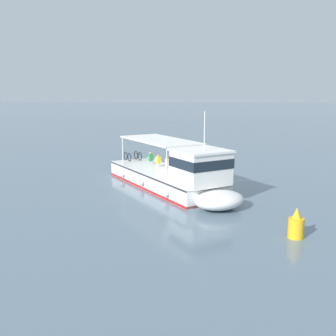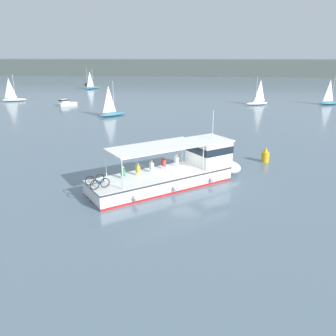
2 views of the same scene
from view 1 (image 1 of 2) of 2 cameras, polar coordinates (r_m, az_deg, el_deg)
The scene contains 3 objects.
ground_plane at distance 25.18m, azimuth 2.40°, elevation -3.79°, with size 400.00×400.00×0.00m, color slate.
ferry_main at distance 25.57m, azimuth 1.14°, elevation -1.22°, with size 11.93×10.25×5.32m.
channel_buoy at distance 18.64m, azimuth 17.91°, elevation -7.87°, with size 0.70×0.70×1.40m.
Camera 1 is at (24.25, 2.25, 6.42)m, focal length 42.45 mm.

